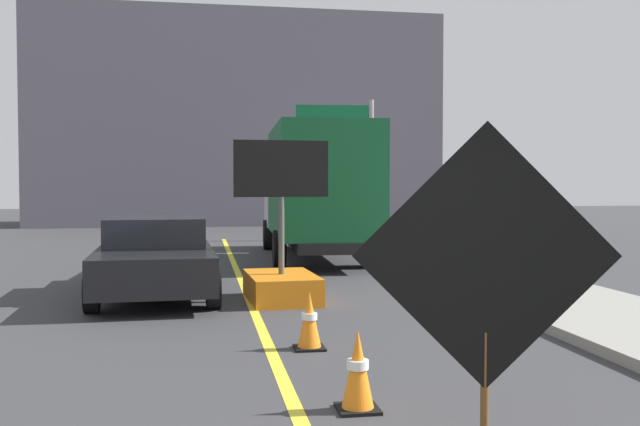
% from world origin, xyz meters
% --- Properties ---
extents(lane_center_stripe, '(0.14, 36.00, 0.01)m').
position_xyz_m(lane_center_stripe, '(0.00, 6.00, 0.00)').
color(lane_center_stripe, yellow).
rests_on(lane_center_stripe, ground).
extents(roadwork_sign, '(1.61, 0.33, 2.33)m').
position_xyz_m(roadwork_sign, '(0.91, 2.41, 1.47)').
color(roadwork_sign, '#593819').
rests_on(roadwork_sign, ground).
extents(arrow_board_trailer, '(1.60, 1.86, 2.70)m').
position_xyz_m(arrow_board_trailer, '(0.53, 10.15, 0.48)').
color(arrow_board_trailer, orange).
rests_on(arrow_board_trailer, ground).
extents(box_truck, '(2.76, 7.85, 3.40)m').
position_xyz_m(box_truck, '(2.21, 16.76, 1.84)').
color(box_truck, black).
rests_on(box_truck, ground).
extents(pickup_car, '(2.21, 4.79, 1.38)m').
position_xyz_m(pickup_car, '(-1.60, 11.10, 0.70)').
color(pickup_car, black).
rests_on(pickup_car, ground).
extents(highway_guide_sign, '(2.78, 0.32, 5.00)m').
position_xyz_m(highway_guide_sign, '(4.44, 23.06, 3.42)').
color(highway_guide_sign, gray).
rests_on(highway_guide_sign, ground).
extents(far_building_block, '(19.77, 6.58, 10.33)m').
position_xyz_m(far_building_block, '(1.07, 34.97, 5.17)').
color(far_building_block, slate).
rests_on(far_building_block, ground).
extents(traffic_cone_near_sign, '(0.36, 0.36, 0.71)m').
position_xyz_m(traffic_cone_near_sign, '(0.53, 4.25, 0.35)').
color(traffic_cone_near_sign, black).
rests_on(traffic_cone_near_sign, ground).
extents(traffic_cone_mid_lane, '(0.36, 0.36, 0.69)m').
position_xyz_m(traffic_cone_mid_lane, '(0.46, 6.58, 0.34)').
color(traffic_cone_mid_lane, black).
rests_on(traffic_cone_mid_lane, ground).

